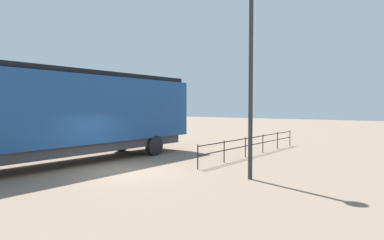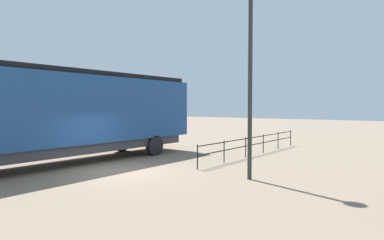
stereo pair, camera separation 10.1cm
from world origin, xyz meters
name	(u,v)px [view 2 (the right image)]	position (x,y,z in m)	size (l,w,h in m)	color
ground_plane	(121,172)	(0.00, 0.00, 0.00)	(120.00, 120.00, 0.00)	#84705B
locomotive	(70,112)	(-3.48, -0.11, 2.43)	(3.05, 15.04, 4.37)	navy
lamp_post	(250,39)	(4.90, 1.92, 5.18)	(0.56, 0.56, 7.22)	#2D2D2D
platform_fence	(255,142)	(2.21, 7.72, 0.71)	(0.05, 10.85, 1.07)	black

